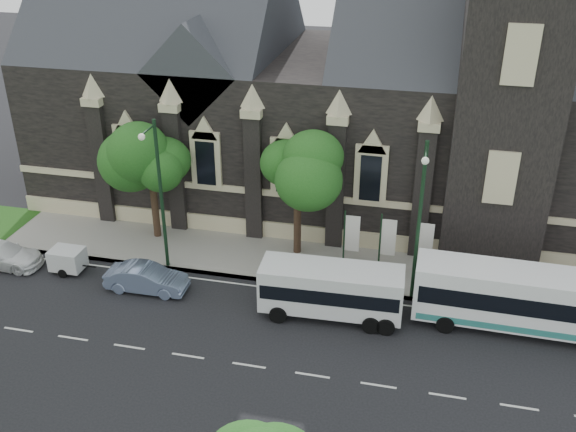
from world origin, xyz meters
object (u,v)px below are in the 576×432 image
(box_trailer, at_px, (68,259))
(street_lamp_near, at_px, (420,215))
(shuttle_bus, at_px, (332,288))
(banner_flag_right, at_px, (422,245))
(tree_walk_right, at_px, (302,163))
(tour_coach, at_px, (532,300))
(street_lamp_mid, at_px, (159,189))
(banner_flag_center, at_px, (385,241))
(car_far_white, at_px, (1,254))
(tree_walk_left, at_px, (154,152))
(sedan, at_px, (147,278))
(banner_flag_left, at_px, (349,237))

(box_trailer, bearing_deg, street_lamp_near, 4.73)
(shuttle_bus, bearing_deg, banner_flag_right, 42.37)
(tree_walk_right, height_order, shuttle_bus, tree_walk_right)
(tour_coach, bearing_deg, street_lamp_mid, 177.13)
(shuttle_bus, distance_m, box_trailer, 15.44)
(tree_walk_right, height_order, banner_flag_center, tree_walk_right)
(banner_flag_center, distance_m, car_far_white, 22.17)
(tree_walk_right, bearing_deg, tree_walk_left, -179.94)
(tree_walk_left, distance_m, street_lamp_near, 16.22)
(tree_walk_right, distance_m, street_lamp_near, 7.72)
(shuttle_bus, bearing_deg, street_lamp_near, 27.76)
(banner_flag_center, relative_size, sedan, 0.89)
(tree_walk_right, xyz_separation_m, street_lamp_mid, (-7.21, -3.62, -0.71))
(box_trailer, relative_size, car_far_white, 0.54)
(banner_flag_right, distance_m, car_far_white, 24.14)
(street_lamp_near, distance_m, tour_coach, 6.80)
(tree_walk_right, bearing_deg, street_lamp_near, -28.06)
(tree_walk_left, bearing_deg, street_lamp_mid, -63.53)
(tree_walk_left, relative_size, shuttle_bus, 1.05)
(box_trailer, bearing_deg, shuttle_bus, -2.65)
(tree_walk_right, bearing_deg, tour_coach, -21.64)
(banner_flag_left, relative_size, banner_flag_center, 1.00)
(tree_walk_right, height_order, street_lamp_mid, street_lamp_mid)
(tree_walk_right, relative_size, shuttle_bus, 1.07)
(street_lamp_mid, distance_m, banner_flag_left, 10.81)
(street_lamp_near, height_order, banner_flag_left, street_lamp_near)
(street_lamp_near, height_order, street_lamp_mid, same)
(tree_walk_left, bearing_deg, box_trailer, -125.07)
(tree_walk_left, xyz_separation_m, banner_flag_right, (16.08, -1.70, -3.35))
(street_lamp_mid, relative_size, banner_flag_left, 2.25)
(tree_walk_left, xyz_separation_m, car_far_white, (-7.72, -5.36, -5.02))
(street_lamp_mid, relative_size, tour_coach, 0.79)
(banner_flag_left, height_order, box_trailer, banner_flag_left)
(tour_coach, xyz_separation_m, car_far_white, (-29.30, -0.38, -1.09))
(tree_walk_right, distance_m, banner_flag_center, 6.36)
(street_lamp_mid, height_order, banner_flag_center, street_lamp_mid)
(street_lamp_near, bearing_deg, tree_walk_right, 151.94)
(banner_flag_center, xyz_separation_m, tour_coach, (7.50, -3.28, -0.58))
(street_lamp_near, relative_size, banner_flag_center, 2.25)
(tour_coach, xyz_separation_m, sedan, (-19.96, -0.91, -1.06))
(tree_walk_right, xyz_separation_m, shuttle_bus, (2.81, -5.91, -4.20))
(tree_walk_right, bearing_deg, banner_flag_center, -18.64)
(tree_walk_left, bearing_deg, banner_flag_center, -6.89)
(street_lamp_near, distance_m, banner_flag_right, 3.34)
(tree_walk_right, relative_size, banner_flag_left, 1.95)
(banner_flag_right, relative_size, car_far_white, 0.82)
(box_trailer, xyz_separation_m, sedan, (5.20, -0.80, -0.06))
(street_lamp_near, distance_m, banner_flag_left, 4.99)
(banner_flag_left, bearing_deg, tree_walk_right, 150.90)
(banner_flag_center, relative_size, banner_flag_right, 1.00)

